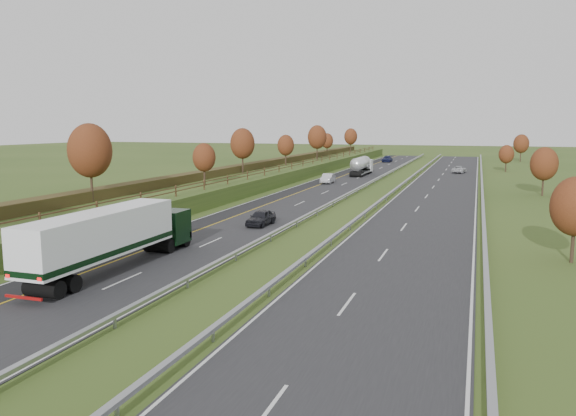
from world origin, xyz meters
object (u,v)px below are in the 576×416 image
car_silver_mid (328,178)px  box_lorry (112,236)px  car_small_far (387,159)px  car_oncoming (459,169)px  road_tanker (362,165)px  car_dark_near (261,218)px

car_silver_mid → box_lorry: bearing=-91.4°
box_lorry → car_small_far: size_ratio=3.05×
car_oncoming → car_silver_mid: bearing=61.5°
car_silver_mid → car_oncoming: (19.68, 27.52, -0.10)m
road_tanker → box_lorry: bearing=-91.1°
road_tanker → car_silver_mid: road_tanker is taller
car_dark_near → car_silver_mid: car_silver_mid is taller
car_silver_mid → car_oncoming: car_silver_mid is taller
car_dark_near → road_tanker: bearing=93.3°
car_silver_mid → car_oncoming: 33.83m
box_lorry → car_small_far: (0.25, 114.92, -1.52)m
car_dark_near → car_small_far: (-2.82, 96.24, 0.04)m
box_lorry → car_dark_near: box_lorry is taller
road_tanker → car_small_far: bearing=91.7°
car_silver_mid → car_oncoming: bearing=52.2°
box_lorry → car_silver_mid: bearing=90.8°
car_dark_near → car_oncoming: car_dark_near is taller
car_dark_near → car_silver_mid: (-3.85, 39.83, 0.05)m
road_tanker → car_silver_mid: size_ratio=2.37×
box_lorry → car_dark_near: (3.07, 18.68, -1.56)m
box_lorry → road_tanker: 75.47m
car_dark_near → car_silver_mid: bearing=97.2°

